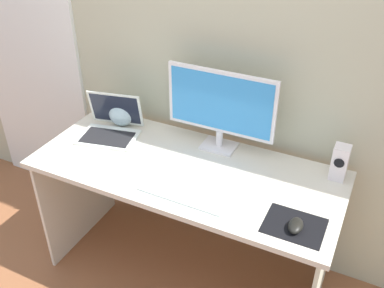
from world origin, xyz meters
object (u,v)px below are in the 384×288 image
at_px(monitor, 221,106).
at_px(keyboard_external, 183,195).
at_px(laptop, 111,128).
at_px(speaker_right, 340,162).
at_px(mouse, 296,226).
at_px(fishbowl, 122,113).

relative_size(monitor, keyboard_external, 1.40).
bearing_deg(laptop, speaker_right, 7.02).
bearing_deg(mouse, fishbowl, 157.18).
relative_size(keyboard_external, mouse, 4.13).
distance_m(monitor, laptop, 0.64).
height_order(laptop, mouse, laptop).
bearing_deg(keyboard_external, laptop, 154.05).
xyz_separation_m(monitor, speaker_right, (0.61, -0.00, -0.16)).
xyz_separation_m(laptop, keyboard_external, (0.60, -0.30, -0.04)).
xyz_separation_m(monitor, keyboard_external, (0.01, -0.45, -0.24)).
bearing_deg(speaker_right, laptop, -172.98).
height_order(fishbowl, keyboard_external, fishbowl).
bearing_deg(mouse, speaker_right, 76.37).
bearing_deg(monitor, laptop, -165.81).
bearing_deg(keyboard_external, fishbowl, 145.24).
distance_m(keyboard_external, mouse, 0.52).
bearing_deg(mouse, laptop, 163.22).
bearing_deg(mouse, keyboard_external, 179.12).
height_order(monitor, laptop, monitor).
bearing_deg(keyboard_external, mouse, 2.14).
height_order(speaker_right, laptop, laptop).
xyz_separation_m(speaker_right, laptop, (-1.20, -0.15, -0.04)).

